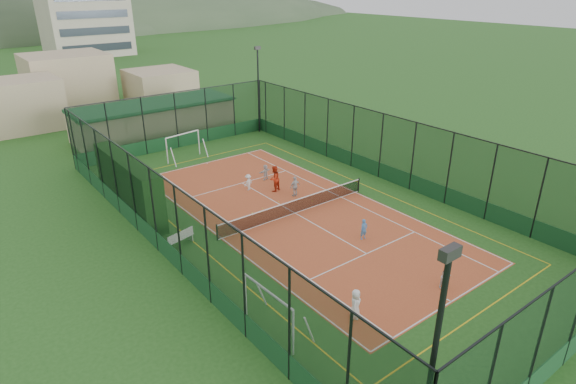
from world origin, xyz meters
The scene contains 19 objects.
ground centered at (0.00, 0.00, 0.00)m, with size 300.00×300.00×0.00m, color #23531C.
court_slab centered at (0.00, 0.00, 0.01)m, with size 11.17×23.97×0.01m, color #AC4026.
tennis_net centered at (0.00, 0.00, 0.53)m, with size 11.67×0.12×1.06m, color black, non-canonical shape.
perimeter_fence centered at (0.00, 0.00, 2.50)m, with size 18.12×34.12×5.00m, color black, non-canonical shape.
floodlight_sw centered at (-8.60, -16.60, 4.12)m, with size 0.60×0.26×8.25m, color black, non-canonical shape.
floodlight_ne centered at (8.60, 16.60, 4.12)m, with size 0.60×0.26×8.25m, color black, non-canonical shape.
clubhouse centered at (0.00, 22.00, 1.57)m, with size 15.20×7.20×3.15m, color tan, non-canonical shape.
hedge_left centered at (-8.30, 6.68, 1.85)m, with size 1.27×8.47×3.71m, color black.
white_bench centered at (-7.80, 0.76, 0.50)m, with size 1.78×0.49×1.00m, color white, non-canonical shape.
futsal_goal_near centered at (-8.13, -8.40, 1.09)m, with size 0.98×3.39×2.19m, color white, non-canonical shape.
futsal_goal_far centered at (-0.98, 13.92, 1.09)m, with size 3.36×0.98×2.17m, color white, non-canonical shape.
child_near_left centered at (-4.42, -9.91, 0.73)m, with size 0.71×0.46×1.45m, color white.
child_near_mid centered at (1.07, -5.09, 0.64)m, with size 0.46×0.30×1.26m, color #4684C8.
child_near_right centered at (0.72, -10.98, 0.61)m, with size 0.58×0.45×1.20m, color silver.
child_far_left centered at (-0.33, 5.02, 0.61)m, with size 0.77×0.44×1.20m, color white.
child_far_right centered at (1.68, 2.14, 0.74)m, with size 0.86×0.36×1.46m, color silver.
child_far_back centered at (1.81, 5.90, 0.60)m, with size 1.10×0.35×1.19m, color silver.
coach centered at (1.08, 3.76, 0.96)m, with size 0.92×0.72×1.89m, color red.
tennis_balls centered at (-0.60, 1.53, 0.04)m, with size 4.36×1.37×0.07m.
Camera 1 is at (-17.50, -21.95, 13.93)m, focal length 30.00 mm.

